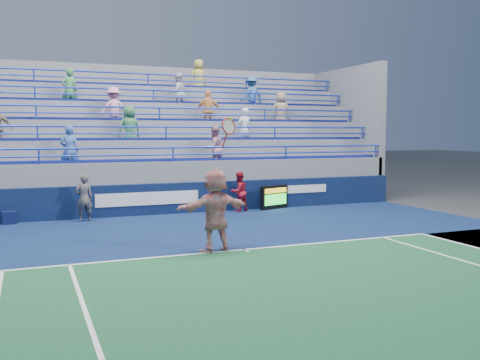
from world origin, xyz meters
name	(u,v)px	position (x,y,z in m)	size (l,w,h in m)	color
ground	(244,250)	(0.00, 0.00, 0.00)	(120.00, 120.00, 0.00)	#333538
sponsor_wall	(175,198)	(0.00, 6.50, 0.55)	(18.00, 0.32, 1.10)	#0A1639
bleacher_stand	(151,165)	(-0.01, 10.27, 1.55)	(18.00, 5.60, 6.13)	slate
serve_speed_board	(274,197)	(3.75, 6.14, 0.45)	(1.27, 0.54, 0.89)	black
judge_chair	(10,217)	(-5.43, 6.27, 0.24)	(0.42, 0.42, 0.74)	#0C123C
tennis_player	(215,210)	(-0.71, 0.13, 1.02)	(1.95, 0.89, 3.24)	white
line_judge	(84,198)	(-3.19, 5.89, 0.77)	(0.56, 0.37, 1.54)	#15173A
ball_girl	(239,192)	(2.27, 6.04, 0.73)	(0.71, 0.55, 1.46)	#A41224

